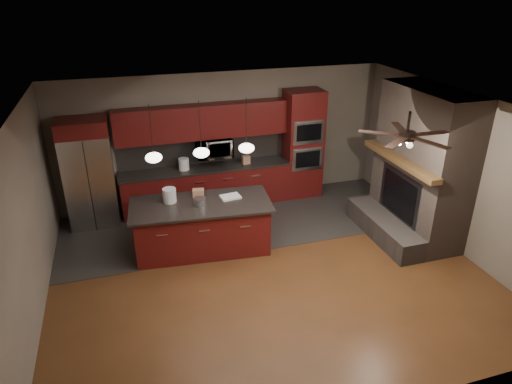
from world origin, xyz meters
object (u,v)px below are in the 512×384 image
object	(u,v)px
white_bucket	(170,195)
paint_tray	(230,197)
oven_tower	(303,144)
kitchen_island	(202,226)
cardboard_box	(198,193)
counter_box	(246,160)
refrigerator	(89,173)
paint_can	(200,202)
counter_bucket	(184,164)
microwave	(214,147)

from	to	relation	value
white_bucket	paint_tray	xyz separation A→B (m)	(1.06, -0.15, -0.11)
oven_tower	kitchen_island	xyz separation A→B (m)	(-2.61, -1.70, -0.73)
kitchen_island	paint_tray	size ratio (longest dim) A/B	7.28
kitchen_island	cardboard_box	distance (m)	0.61
counter_box	refrigerator	bearing A→B (deg)	176.00
oven_tower	paint_tray	distance (m)	2.64
oven_tower	paint_tray	size ratio (longest dim) A/B	6.81
kitchen_island	paint_tray	xyz separation A→B (m)	(0.55, 0.08, 0.47)
paint_can	counter_bucket	xyz separation A→B (m)	(-0.00, 1.77, 0.03)
white_bucket	paint_tray	world-z (taller)	white_bucket
refrigerator	white_bucket	distance (m)	1.96
counter_bucket	counter_box	xyz separation A→B (m)	(1.32, -0.05, -0.03)
white_bucket	refrigerator	bearing A→B (deg)	134.15
paint_tray	oven_tower	bearing A→B (deg)	31.29
paint_can	paint_tray	bearing A→B (deg)	13.74
oven_tower	white_bucket	bearing A→B (deg)	-154.57
cardboard_box	counter_bucket	size ratio (longest dim) A/B	0.83
refrigerator	cardboard_box	distance (m)	2.30
microwave	refrigerator	world-z (taller)	refrigerator
cardboard_box	white_bucket	bearing A→B (deg)	-159.21
oven_tower	cardboard_box	distance (m)	2.95
white_bucket	counter_box	bearing A→B (deg)	38.61
refrigerator	kitchen_island	xyz separation A→B (m)	(1.87, -1.63, -0.61)
oven_tower	kitchen_island	bearing A→B (deg)	-146.88
oven_tower	kitchen_island	size ratio (longest dim) A/B	0.93
microwave	kitchen_island	xyz separation A→B (m)	(-0.63, -1.76, -0.84)
refrigerator	paint_can	xyz separation A→B (m)	(1.85, -1.69, -0.08)
refrigerator	counter_bucket	bearing A→B (deg)	2.52
white_bucket	counter_box	distance (m)	2.30
counter_bucket	counter_box	bearing A→B (deg)	-2.17
white_bucket	counter_bucket	bearing A→B (deg)	72.12
paint_can	paint_tray	world-z (taller)	paint_can
microwave	paint_can	xyz separation A→B (m)	(-0.65, -1.82, -0.31)
paint_tray	counter_bucket	world-z (taller)	counter_bucket
refrigerator	cardboard_box	bearing A→B (deg)	-34.89
oven_tower	refrigerator	world-z (taller)	oven_tower
microwave	counter_box	size ratio (longest dim) A/B	4.16
oven_tower	counter_bucket	bearing A→B (deg)	179.84
microwave	counter_bucket	bearing A→B (deg)	-175.65
refrigerator	paint_tray	size ratio (longest dim) A/B	6.14
kitchen_island	counter_bucket	bearing A→B (deg)	95.99
counter_bucket	kitchen_island	bearing A→B (deg)	-89.21
paint_can	counter_bucket	size ratio (longest dim) A/B	0.85
microwave	paint_tray	xyz separation A→B (m)	(-0.08, -1.68, -0.36)
paint_can	counter_box	distance (m)	2.17
microwave	oven_tower	bearing A→B (deg)	-1.66
paint_can	kitchen_island	bearing A→B (deg)	72.31
counter_box	oven_tower	bearing A→B (deg)	-2.71
white_bucket	paint_can	bearing A→B (deg)	-30.61
microwave	refrigerator	size ratio (longest dim) A/B	0.34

